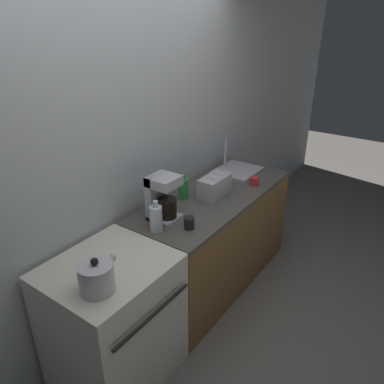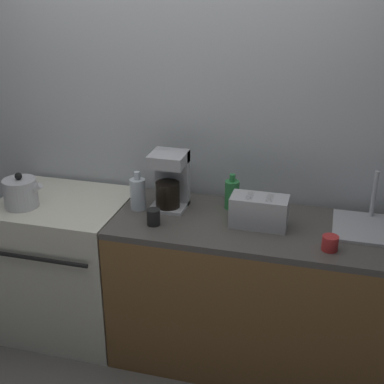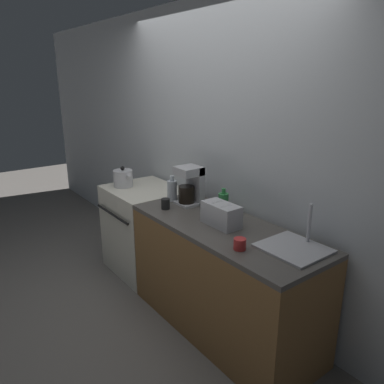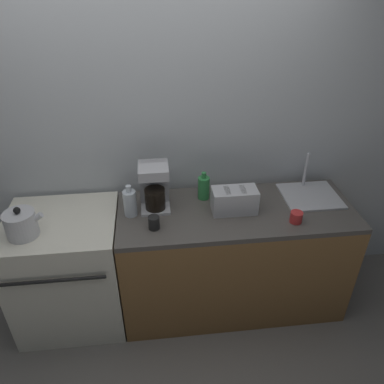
{
  "view_description": "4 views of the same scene",
  "coord_description": "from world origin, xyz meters",
  "views": [
    {
      "loc": [
        -1.83,
        -1.15,
        2.25
      ],
      "look_at": [
        0.27,
        0.34,
        1.02
      ],
      "focal_mm": 35.0,
      "sensor_mm": 36.0,
      "label": 1
    },
    {
      "loc": [
        0.89,
        -2.27,
        2.19
      ],
      "look_at": [
        0.17,
        0.37,
        1.02
      ],
      "focal_mm": 50.0,
      "sensor_mm": 36.0,
      "label": 2
    },
    {
      "loc": [
        2.51,
        -1.43,
        1.97
      ],
      "look_at": [
        0.18,
        0.33,
        1.05
      ],
      "focal_mm": 35.0,
      "sensor_mm": 36.0,
      "label": 3
    },
    {
      "loc": [
        0.04,
        -1.75,
        2.38
      ],
      "look_at": [
        0.28,
        0.34,
        1.04
      ],
      "focal_mm": 35.0,
      "sensor_mm": 36.0,
      "label": 4
    }
  ],
  "objects": [
    {
      "name": "sink_tray",
      "position": [
        1.15,
        0.43,
        0.9
      ],
      "size": [
        0.4,
        0.37,
        0.28
      ],
      "color": "#B7B7BC",
      "rests_on": "counter_block"
    },
    {
      "name": "toaster",
      "position": [
        0.56,
        0.31,
        0.97
      ],
      "size": [
        0.3,
        0.16,
        0.17
      ],
      "color": "#BCBCC1",
      "rests_on": "counter_block"
    },
    {
      "name": "cup_red",
      "position": [
        0.94,
        0.14,
        0.92
      ],
      "size": [
        0.08,
        0.08,
        0.08
      ],
      "color": "red",
      "rests_on": "counter_block"
    },
    {
      "name": "cup_black",
      "position": [
        0.01,
        0.18,
        0.93
      ],
      "size": [
        0.07,
        0.07,
        0.09
      ],
      "color": "black",
      "rests_on": "counter_block"
    },
    {
      "name": "wall_back",
      "position": [
        0.0,
        0.71,
        1.3
      ],
      "size": [
        8.0,
        0.05,
        2.6
      ],
      "color": "silver",
      "rests_on": "ground_plane"
    },
    {
      "name": "bottle_clear",
      "position": [
        -0.14,
        0.35,
        0.98
      ],
      "size": [
        0.09,
        0.09,
        0.23
      ],
      "color": "silver",
      "rests_on": "counter_block"
    },
    {
      "name": "counter_block",
      "position": [
        0.59,
        0.32,
        0.44
      ],
      "size": [
        1.64,
        0.65,
        0.89
      ],
      "color": "brown",
      "rests_on": "ground_plane"
    },
    {
      "name": "coffee_maker",
      "position": [
        0.03,
        0.43,
        1.06
      ],
      "size": [
        0.2,
        0.2,
        0.33
      ],
      "color": "#B7B7BC",
      "rests_on": "counter_block"
    },
    {
      "name": "kettle",
      "position": [
        -0.8,
        0.2,
        0.97
      ],
      "size": [
        0.24,
        0.19,
        0.21
      ],
      "color": "silver",
      "rests_on": "stove"
    },
    {
      "name": "stove",
      "position": [
        -0.62,
        0.33,
        0.45
      ],
      "size": [
        0.75,
        0.69,
        0.89
      ],
      "color": "silver",
      "rests_on": "ground_plane"
    },
    {
      "name": "bottle_green",
      "position": [
        0.38,
        0.5,
        0.97
      ],
      "size": [
        0.08,
        0.08,
        0.21
      ],
      "color": "#338C47",
      "rests_on": "counter_block"
    },
    {
      "name": "ground_plane",
      "position": [
        0.0,
        0.0,
        0.0
      ],
      "size": [
        12.0,
        12.0,
        0.0
      ],
      "primitive_type": "plane",
      "color": "slate"
    }
  ]
}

